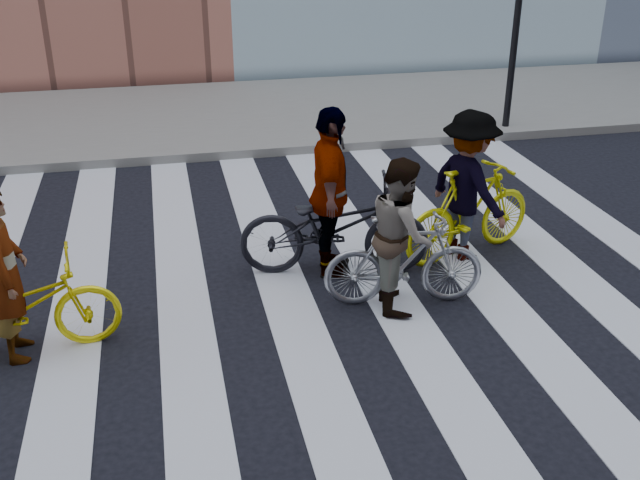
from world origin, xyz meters
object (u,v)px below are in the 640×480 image
object	(u,v)px
bike_silver_mid	(404,260)
rider_mid	(401,234)
bike_yellow_left	(18,308)
bike_yellow_right	(470,212)
rider_rear	(330,194)
rider_right	(468,186)
rider_left	(5,274)
bike_dark_rear	(334,227)
traffic_signal	(521,4)

from	to	relation	value
bike_silver_mid	rider_mid	xyz separation A→B (m)	(-0.05, 0.00, 0.31)
bike_yellow_left	bike_silver_mid	world-z (taller)	bike_silver_mid
bike_yellow_right	rider_rear	size ratio (longest dim) A/B	0.97
rider_right	rider_rear	world-z (taller)	rider_rear
bike_yellow_right	rider_right	distance (m)	0.33
rider_left	rider_rear	size ratio (longest dim) A/B	0.87
bike_yellow_right	bike_silver_mid	bearing A→B (deg)	110.96
bike_silver_mid	rider_right	distance (m)	1.49
bike_silver_mid	bike_dark_rear	bearing A→B (deg)	39.90
bike_yellow_right	traffic_signal	bearing A→B (deg)	-49.71
bike_silver_mid	rider_mid	bearing A→B (deg)	97.88
traffic_signal	bike_silver_mid	bearing A→B (deg)	-124.72
bike_yellow_left	traffic_signal	bearing A→B (deg)	-59.09
rider_right	bike_silver_mid	bearing A→B (deg)	112.25
traffic_signal	rider_mid	world-z (taller)	traffic_signal
bike_yellow_left	rider_mid	world-z (taller)	rider_mid
bike_yellow_left	bike_dark_rear	xyz separation A→B (m)	(3.26, 1.00, 0.08)
rider_mid	rider_rear	xyz separation A→B (m)	(-0.54, 0.86, 0.16)
traffic_signal	bike_yellow_right	xyz separation A→B (m)	(-2.64, -4.49, -1.71)
bike_yellow_right	rider_right	bearing A→B (deg)	70.78
traffic_signal	rider_right	world-z (taller)	traffic_signal
bike_yellow_left	rider_left	world-z (taller)	rider_left
bike_yellow_right	rider_mid	size ratio (longest dim) A/B	1.16
bike_silver_mid	bike_dark_rear	distance (m)	1.02
rider_rear	rider_left	bearing A→B (deg)	118.02
rider_left	rider_rear	bearing A→B (deg)	-78.37
bike_dark_rear	rider_mid	distance (m)	1.03
traffic_signal	bike_yellow_right	world-z (taller)	traffic_signal
rider_left	bike_silver_mid	bearing A→B (deg)	-93.42
traffic_signal	rider_mid	distance (m)	6.81
bike_yellow_right	bike_dark_rear	size ratio (longest dim) A/B	0.88
bike_silver_mid	bike_yellow_right	bearing A→B (deg)	-41.94
rider_rear	bike_yellow_left	bearing A→B (deg)	118.27
bike_yellow_left	rider_rear	xyz separation A→B (m)	(3.21, 1.00, 0.49)
bike_yellow_left	rider_rear	size ratio (longest dim) A/B	0.95
rider_right	bike_dark_rear	bearing A→B (deg)	73.81
bike_dark_rear	rider_left	bearing A→B (deg)	117.77
bike_yellow_left	bike_dark_rear	bearing A→B (deg)	-78.37
bike_dark_rear	bike_silver_mid	bearing A→B (deg)	-137.08
rider_right	bike_yellow_left	bearing A→B (deg)	83.38
bike_dark_rear	rider_mid	world-z (taller)	rider_mid
traffic_signal	bike_silver_mid	xyz separation A→B (m)	(-3.77, -5.44, -1.78)
bike_yellow_right	rider_right	world-z (taller)	rider_right
bike_yellow_left	rider_left	distance (m)	0.36
traffic_signal	rider_left	distance (m)	9.55
bike_silver_mid	rider_left	distance (m)	3.87
bike_dark_rear	rider_mid	bearing A→B (deg)	-139.53
traffic_signal	bike_dark_rear	distance (m)	6.52
bike_silver_mid	rider_left	size ratio (longest dim) A/B	0.99
bike_yellow_right	rider_left	size ratio (longest dim) A/B	1.11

